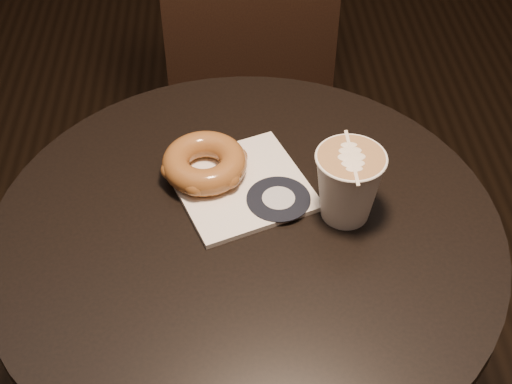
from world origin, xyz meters
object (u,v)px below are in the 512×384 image
latte_cup (348,186)px  pastry_bag (241,186)px  cafe_table (247,314)px  doughnut (205,163)px  chair (257,98)px

latte_cup → pastry_bag: bearing=157.5°
cafe_table → latte_cup: (0.14, 0.02, 0.25)m
latte_cup → doughnut: bearing=156.4°
chair → pastry_bag: (-0.05, -0.51, 0.23)m
pastry_bag → doughnut: doughnut is taller
pastry_bag → latte_cup: latte_cup is taller
chair → cafe_table: bearing=-100.4°
cafe_table → doughnut: bearing=118.5°
cafe_table → doughnut: size_ratio=6.12×
chair → pastry_bag: 0.56m
cafe_table → latte_cup: latte_cup is taller
cafe_table → doughnut: doughnut is taller
pastry_bag → latte_cup: (0.14, -0.06, 0.05)m
cafe_table → chair: bearing=85.3°
doughnut → chair: bearing=78.0°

